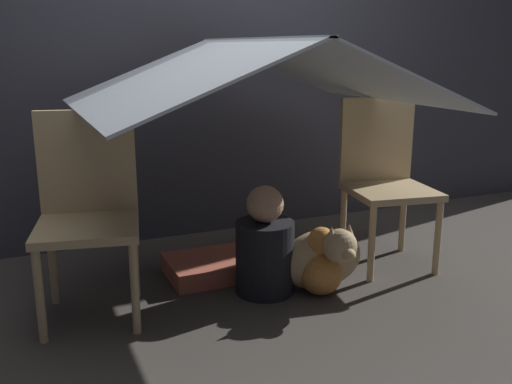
{
  "coord_description": "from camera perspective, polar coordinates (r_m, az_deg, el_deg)",
  "views": [
    {
      "loc": [
        -1.07,
        -2.26,
        1.19
      ],
      "look_at": [
        0.0,
        0.19,
        0.5
      ],
      "focal_mm": 40.0,
      "sensor_mm": 36.0,
      "label": 1
    }
  ],
  "objects": [
    {
      "name": "person_front",
      "position": [
        2.81,
        0.9,
        -5.7
      ],
      "size": [
        0.29,
        0.29,
        0.54
      ],
      "color": "black",
      "rests_on": "ground_plane"
    },
    {
      "name": "floor_cushion",
      "position": [
        3.07,
        -4.5,
        -7.44
      ],
      "size": [
        0.46,
        0.37,
        0.1
      ],
      "color": "#CC664C",
      "rests_on": "ground_plane"
    },
    {
      "name": "chair_right",
      "position": [
        3.24,
        12.73,
        1.67
      ],
      "size": [
        0.5,
        0.5,
        0.91
      ],
      "rotation": [
        0.0,
        0.0,
        -0.16
      ],
      "color": "#D1B27F",
      "rests_on": "ground_plane"
    },
    {
      "name": "ground_plane",
      "position": [
        2.77,
        1.63,
        -11.05
      ],
      "size": [
        8.8,
        8.8,
        0.0
      ],
      "primitive_type": "plane",
      "color": "#47423D"
    },
    {
      "name": "plush_toy",
      "position": [
        2.84,
        6.49,
        -7.47
      ],
      "size": [
        0.22,
        0.22,
        0.34
      ],
      "color": "#D88C3F",
      "rests_on": "ground_plane"
    },
    {
      "name": "chair_left",
      "position": [
        2.65,
        -16.46,
        -1.4
      ],
      "size": [
        0.52,
        0.52,
        0.91
      ],
      "rotation": [
        0.0,
        0.0,
        -0.21
      ],
      "color": "#D1B27F",
      "rests_on": "ground_plane"
    },
    {
      "name": "sheet_canopy",
      "position": [
        2.68,
        0.0,
        11.87
      ],
      "size": [
        1.6,
        1.36,
        0.32
      ],
      "color": "silver"
    },
    {
      "name": "wall_back",
      "position": [
        3.6,
        -6.48,
        15.26
      ],
      "size": [
        7.0,
        0.05,
        2.5
      ],
      "color": "#3D3D47",
      "rests_on": "ground_plane"
    },
    {
      "name": "dog",
      "position": [
        2.87,
        6.84,
        -6.45
      ],
      "size": [
        0.45,
        0.38,
        0.38
      ],
      "color": "tan",
      "rests_on": "ground_plane"
    }
  ]
}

